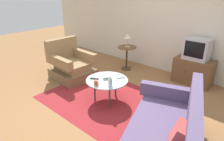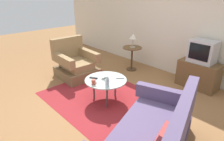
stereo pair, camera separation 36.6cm
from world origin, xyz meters
name	(u,v)px [view 1 (the left image)]	position (x,y,z in m)	size (l,w,h in m)	color
ground_plane	(108,103)	(0.00, 0.00, 0.00)	(16.00, 16.00, 0.00)	olive
back_wall	(170,20)	(0.00, 2.33, 1.35)	(9.00, 0.12, 2.70)	beige
area_rug	(107,100)	(-0.09, 0.07, 0.00)	(2.53, 1.90, 0.00)	maroon
armchair	(71,66)	(-1.53, 0.29, 0.31)	(0.98, 0.89, 0.95)	brown
couch	(163,136)	(1.41, -0.47, 0.30)	(1.43, 1.95, 0.92)	#4B3E5C
coffee_table	(107,81)	(-0.09, 0.06, 0.42)	(0.82, 0.82, 0.46)	#B2C6C1
side_table	(127,53)	(-0.83, 1.66, 0.46)	(0.51, 0.51, 0.64)	brown
tv_stand	(193,71)	(0.88, 2.00, 0.30)	(0.86, 0.49, 0.60)	brown
television	(197,49)	(0.88, 2.01, 0.84)	(0.53, 0.41, 0.48)	#B7B7BC
table_lamp	(128,37)	(-0.80, 1.64, 0.92)	(0.21, 0.21, 0.36)	#9E937A
vase	(110,82)	(0.16, -0.11, 0.57)	(0.08, 0.08, 0.22)	silver
mug	(96,83)	(-0.08, -0.24, 0.51)	(0.13, 0.08, 0.10)	#B74C3D
bowl	(106,77)	(-0.14, 0.10, 0.49)	(0.16, 0.16, 0.06)	silver
tv_remote_dark	(94,79)	(-0.29, -0.08, 0.47)	(0.17, 0.11, 0.02)	black
tv_remote_silver	(121,77)	(0.06, 0.30, 0.47)	(0.14, 0.15, 0.02)	#B2B2B7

